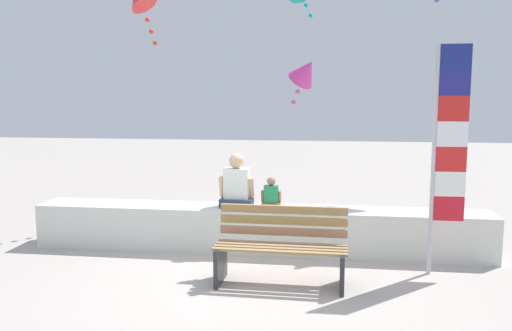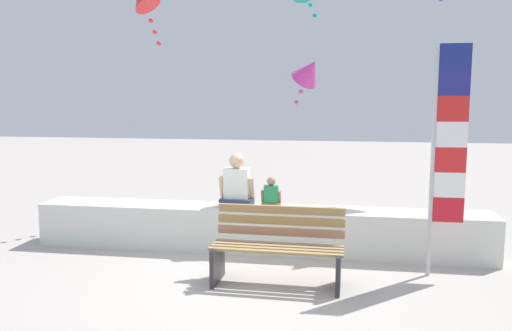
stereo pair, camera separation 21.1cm
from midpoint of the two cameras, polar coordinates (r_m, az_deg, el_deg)
ground_plane at (r=6.37m, az=-2.25°, el=-12.50°), size 40.00×40.00×0.00m
seawall_ledge at (r=7.48m, az=-0.55°, el=-6.94°), size 6.42×0.64×0.62m
park_bench at (r=6.18m, az=1.77°, el=-9.09°), size 1.55×0.64×0.88m
person_adult at (r=7.43m, az=-2.94°, el=-2.24°), size 0.50×0.37×0.77m
person_child at (r=7.38m, az=0.85°, el=-3.30°), size 0.29×0.21×0.44m
flag_banner at (r=6.61m, az=19.13°, el=2.19°), size 0.41×0.05×2.79m
kite_magenta at (r=9.19m, az=4.81°, el=10.23°), size 0.80×0.78×0.90m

